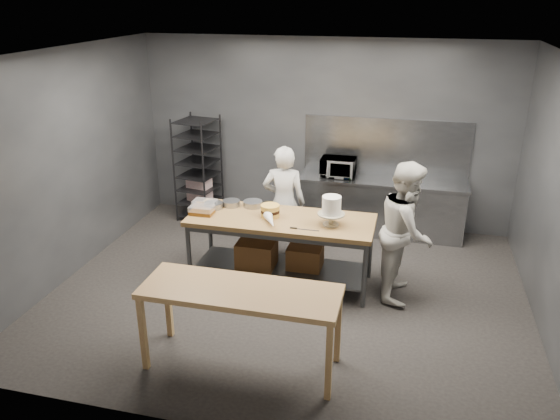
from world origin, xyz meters
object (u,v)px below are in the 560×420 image
microwave (338,167)px  near_counter (241,297)px  work_table (279,242)px  frosted_cake_stand (331,208)px  layer_cake (270,211)px  speed_rack (198,170)px  chef_right (406,231)px  chef_behind (284,203)px

microwave → near_counter: bearing=-96.5°
work_table → microwave: (0.48, 1.92, 0.48)m
frosted_cake_stand → layer_cake: size_ratio=1.55×
microwave → frosted_cake_stand: bearing=-84.2°
near_counter → speed_rack: (-1.91, 3.66, 0.04)m
frosted_cake_stand → microwave: bearing=95.8°
speed_rack → chef_right: (3.47, -1.79, 0.03)m
near_counter → microwave: bearing=83.5°
chef_behind → chef_right: chef_right is taller
speed_rack → frosted_cake_stand: size_ratio=4.61×
chef_behind → work_table: bearing=93.7°
work_table → chef_behind: chef_behind is taller
near_counter → frosted_cake_stand: bearing=70.2°
speed_rack → chef_right: bearing=-27.3°
chef_right → layer_cake: size_ratio=7.24×
near_counter → frosted_cake_stand: 1.89m
microwave → layer_cake: bearing=-107.5°
frosted_cake_stand → speed_rack: bearing=143.0°
work_table → chef_behind: (-0.12, 0.74, 0.26)m
work_table → speed_rack: bearing=135.3°
chef_right → frosted_cake_stand: bearing=101.4°
chef_behind → microwave: chef_behind is taller
layer_cake → work_table: bearing=-4.2°
chef_right → work_table: bearing=95.5°
chef_behind → microwave: (0.60, 1.18, 0.21)m
chef_right → microwave: (-1.13, 1.87, 0.17)m
microwave → layer_cake: (-0.60, -1.91, -0.05)m
near_counter → chef_right: 2.43m
chef_behind → near_counter: bearing=88.6°
work_table → frosted_cake_stand: size_ratio=6.32×
speed_rack → layer_cake: bearing=-46.6°
work_table → layer_cake: bearing=175.8°
chef_behind → microwave: size_ratio=3.09×
speed_rack → chef_behind: (1.74, -1.10, -0.02)m
near_counter → chef_right: size_ratio=1.13×
chef_right → speed_rack: bearing=66.4°
speed_rack → chef_behind: 2.06m
frosted_cake_stand → layer_cake: bearing=174.1°
speed_rack → chef_right: 3.90m
chef_right → microwave: chef_right is taller
work_table → frosted_cake_stand: bearing=-6.2°
chef_right → microwave: bearing=34.8°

